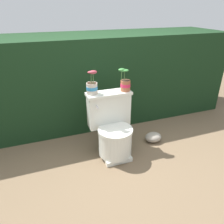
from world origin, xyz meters
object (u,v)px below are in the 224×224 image
Objects in this scene: toilet at (113,129)px; potted_plant_left at (92,86)px; potted_plant_midleft at (125,83)px; garden_stone at (153,137)px.

potted_plant_left is (-0.18, 0.14, 0.47)m from toilet.
toilet is 2.87× the size of potted_plant_midleft.
potted_plant_midleft is at bearing -3.72° from potted_plant_left.
garden_stone is at bearing -11.07° from potted_plant_midleft.
potted_plant_midleft is at bearing 31.42° from toilet.
garden_stone is (0.74, -0.10, -0.73)m from potted_plant_left.
toilet reaches higher than garden_stone.
garden_stone is at bearing -7.46° from potted_plant_left.
potted_plant_left is at bearing 176.28° from potted_plant_midleft.
potted_plant_midleft is 1.17× the size of garden_stone.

